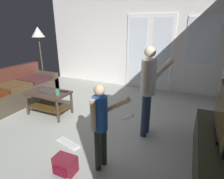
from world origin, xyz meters
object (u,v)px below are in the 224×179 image
coffee_table (49,98)px  backpack (65,165)px  person_child (101,121)px  tv_stand (214,154)px  person_adult (148,85)px  leather_couch (12,92)px  tv_remote_black (64,91)px  floor_lamp (38,35)px  laptop_closed (48,90)px  loose_keyboard (68,143)px  flat_screen_tv (223,114)px  cup_near_edge (57,92)px

coffee_table → backpack: (1.35, -1.22, -0.26)m
person_child → tv_stand: bearing=21.8°
coffee_table → tv_stand: coffee_table is taller
coffee_table → tv_stand: (3.09, -0.41, -0.12)m
person_adult → person_child: size_ratio=1.30×
leather_couch → tv_remote_black: bearing=2.7°
tv_stand → person_child: (-1.35, -0.54, 0.46)m
floor_lamp → laptop_closed: (1.46, -1.38, -1.06)m
floor_lamp → loose_keyboard: floor_lamp is taller
person_child → tv_remote_black: size_ratio=6.89×
floor_lamp → tv_remote_black: floor_lamp is taller
floor_lamp → tv_remote_black: (1.82, -1.28, -1.06)m
leather_couch → laptop_closed: (1.17, -0.03, 0.23)m
coffee_table → flat_screen_tv: (3.09, -0.40, 0.45)m
coffee_table → loose_keyboard: size_ratio=1.96×
backpack → loose_keyboard: 0.61m
tv_stand → person_child: person_child is taller
person_adult → floor_lamp: (-3.59, 1.34, 0.67)m
cup_near_edge → laptop_closed: bearing=163.9°
tv_remote_black → laptop_closed: bearing=-170.2°
floor_lamp → person_child: bearing=-36.0°
flat_screen_tv → person_child: person_child is taller
backpack → floor_lamp: bearing=137.3°
tv_stand → backpack: bearing=-154.8°
person_child → tv_remote_black: (-1.43, 1.09, -0.19)m
tv_stand → flat_screen_tv: bearing=114.4°
person_adult → flat_screen_tv: bearing=-25.4°
coffee_table → person_child: person_child is taller
leather_couch → floor_lamp: (-0.30, 1.35, 1.29)m
person_child → cup_near_edge: bearing=148.3°
floor_lamp → cup_near_edge: floor_lamp is taller
laptop_closed → person_adult: bearing=11.2°
leather_couch → backpack: (2.56, -1.29, -0.18)m
floor_lamp → flat_screen_tv: bearing=-21.6°
person_adult → tv_stand: bearing=-25.5°
cup_near_edge → loose_keyboard: bearing=-43.2°
flat_screen_tv → person_adult: size_ratio=0.64×
backpack → tv_remote_black: (-1.03, 1.37, 0.41)m
floor_lamp → laptop_closed: size_ratio=5.37×
tv_stand → flat_screen_tv: flat_screen_tv is taller
floor_lamp → backpack: size_ratio=6.25×
flat_screen_tv → person_child: size_ratio=0.83×
laptop_closed → tv_remote_black: bearing=25.6°
flat_screen_tv → backpack: size_ratio=3.36×
backpack → tv_remote_black: size_ratio=1.70×
tv_stand → tv_remote_black: bearing=168.8°
loose_keyboard → tv_remote_black: tv_remote_black is taller
coffee_table → backpack: bearing=-42.2°
tv_stand → person_adult: bearing=154.5°
leather_couch → coffee_table: 1.22m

